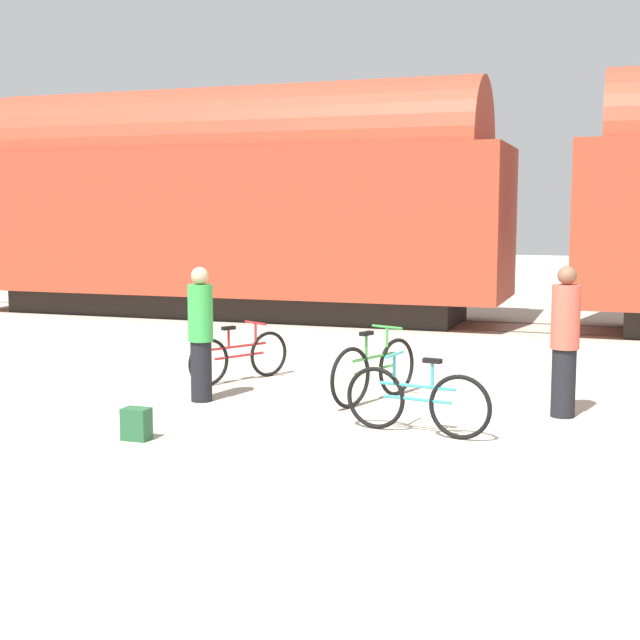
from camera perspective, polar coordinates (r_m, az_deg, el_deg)
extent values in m
plane|color=#B2A893|center=(9.33, 8.19, -7.95)|extent=(80.00, 80.00, 0.00)
cube|color=black|center=(20.51, -5.76, 1.06)|extent=(10.49, 2.23, 0.55)
cube|color=#9E3823|center=(20.40, -5.83, 6.26)|extent=(12.48, 2.97, 3.17)
cylinder|color=#9E3823|center=(20.44, -5.88, 10.70)|extent=(11.49, 2.82, 2.82)
cube|color=#4C4238|center=(18.03, 13.56, -0.78)|extent=(38.28, 0.07, 0.01)
cube|color=#4C4238|center=(19.45, 13.97, -0.23)|extent=(38.28, 0.07, 0.01)
torus|color=black|center=(12.93, -3.30, -2.18)|extent=(0.36, 0.60, 0.66)
torus|color=black|center=(12.31, -7.14, -2.70)|extent=(0.36, 0.60, 0.66)
cylinder|color=#A31E23|center=(12.59, -5.18, -1.68)|extent=(0.48, 0.83, 0.04)
cylinder|color=#A31E23|center=(12.61, -5.17, -2.30)|extent=(0.44, 0.76, 0.04)
cylinder|color=#A31E23|center=(12.46, -5.87, -1.14)|extent=(0.04, 0.04, 0.28)
cube|color=black|center=(12.44, -5.88, -0.51)|extent=(0.17, 0.21, 0.05)
cylinder|color=#A31E23|center=(12.74, -4.15, -0.87)|extent=(0.04, 0.04, 0.31)
cylinder|color=#A31E23|center=(12.72, -4.15, -0.19)|extent=(0.42, 0.25, 0.03)
torus|color=black|center=(9.86, 3.58, -5.00)|extent=(0.69, 0.16, 0.70)
torus|color=black|center=(9.51, 8.96, -5.53)|extent=(0.69, 0.16, 0.70)
cylinder|color=teal|center=(9.64, 6.23, -4.23)|extent=(0.85, 0.17, 0.04)
cylinder|color=teal|center=(9.67, 6.22, -5.07)|extent=(0.78, 0.16, 0.04)
cylinder|color=teal|center=(9.55, 7.19, -3.46)|extent=(0.04, 0.04, 0.29)
cube|color=black|center=(9.52, 7.21, -2.60)|extent=(0.21, 0.11, 0.05)
cylinder|color=teal|center=(9.71, 4.77, -3.16)|extent=(0.04, 0.04, 0.32)
cylinder|color=teal|center=(9.68, 4.78, -2.22)|extent=(0.11, 0.46, 0.03)
torus|color=black|center=(11.62, 4.93, -3.01)|extent=(0.32, 0.72, 0.75)
torus|color=black|center=(10.86, 1.96, -3.71)|extent=(0.32, 0.72, 0.75)
cylinder|color=#338C38|center=(11.20, 3.50, -2.38)|extent=(0.34, 0.81, 0.04)
cylinder|color=#338C38|center=(11.23, 3.50, -3.18)|extent=(0.31, 0.74, 0.04)
cylinder|color=#338C38|center=(11.04, 2.98, -1.68)|extent=(0.04, 0.04, 0.32)
cube|color=black|center=(11.02, 2.99, -0.86)|extent=(0.15, 0.22, 0.05)
cylinder|color=#338C38|center=(11.39, 4.31, -1.33)|extent=(0.04, 0.04, 0.35)
cylinder|color=#338C38|center=(11.36, 4.32, -0.45)|extent=(0.44, 0.20, 0.03)
cylinder|color=black|center=(10.78, 15.31, -3.90)|extent=(0.28, 0.28, 0.81)
cylinder|color=#CC4C3D|center=(10.66, 15.45, 0.19)|extent=(0.33, 0.33, 0.74)
sphere|color=brown|center=(10.62, 15.53, 2.77)|extent=(0.22, 0.22, 0.22)
cylinder|color=black|center=(11.35, -7.61, -3.27)|extent=(0.27, 0.27, 0.77)
cylinder|color=green|center=(11.24, -7.67, 0.45)|extent=(0.31, 0.31, 0.71)
sphere|color=tan|center=(11.19, -7.71, 2.83)|extent=(0.22, 0.22, 0.22)
cube|color=#235633|center=(9.61, -11.67, -6.53)|extent=(0.28, 0.20, 0.34)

